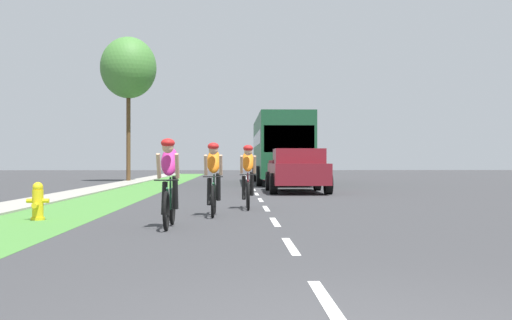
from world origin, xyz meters
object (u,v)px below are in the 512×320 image
object	(u,v)px
cyclist_lead	(169,182)
suv_red	(266,164)
cyclist_distant	(248,176)
bus_dark_green	(280,146)
fire_hydrant_yellow	(38,202)
pickup_maroon	(297,171)
cyclist_trailing	(214,178)
street_tree_far	(128,68)

from	to	relation	value
cyclist_lead	suv_red	distance (m)	41.37
cyclist_lead	cyclist_distant	world-z (taller)	same
cyclist_distant	bus_dark_green	bearing A→B (deg)	83.46
fire_hydrant_yellow	suv_red	bearing A→B (deg)	80.72
bus_dark_green	cyclist_lead	bearing A→B (deg)	-98.98
cyclist_lead	pickup_maroon	bearing A→B (deg)	74.51
fire_hydrant_yellow	cyclist_lead	xyz separation A→B (m)	(2.79, -1.55, 0.44)
cyclist_lead	cyclist_distant	distance (m)	4.67
cyclist_trailing	pickup_maroon	distance (m)	10.61
suv_red	fire_hydrant_yellow	bearing A→B (deg)	-99.28
cyclist_lead	suv_red	size ratio (longest dim) A/B	0.37
fire_hydrant_yellow	cyclist_lead	world-z (taller)	cyclist_lead
fire_hydrant_yellow	cyclist_trailing	distance (m)	3.63
cyclist_lead	pickup_maroon	xyz separation A→B (m)	(3.51, 12.67, 0.02)
street_tree_far	fire_hydrant_yellow	bearing A→B (deg)	-84.68
cyclist_lead	cyclist_trailing	bearing A→B (deg)	73.92
cyclist_distant	street_tree_far	bearing A→B (deg)	106.95
pickup_maroon	bus_dark_green	xyz separation A→B (m)	(0.05, 9.87, 1.15)
fire_hydrant_yellow	street_tree_far	distance (m)	25.22
suv_red	cyclist_lead	bearing A→B (deg)	-95.12
bus_dark_green	cyclist_trailing	bearing A→B (deg)	-98.09
suv_red	street_tree_far	xyz separation A→B (m)	(-8.74, -15.33, 5.66)
cyclist_trailing	bus_dark_green	distance (m)	20.34
fire_hydrant_yellow	cyclist_distant	distance (m)	5.17
bus_dark_green	suv_red	xyz separation A→B (m)	(0.13, 18.66, -1.03)
suv_red	street_tree_far	distance (m)	18.53
cyclist_trailing	suv_red	world-z (taller)	suv_red
pickup_maroon	street_tree_far	distance (m)	16.76
cyclist_distant	pickup_maroon	xyz separation A→B (m)	(2.03, 8.24, 0.02)
pickup_maroon	street_tree_far	world-z (taller)	street_tree_far
fire_hydrant_yellow	cyclist_lead	bearing A→B (deg)	-29.03
cyclist_trailing	suv_red	distance (m)	38.88
fire_hydrant_yellow	street_tree_far	xyz separation A→B (m)	(-2.27, 24.33, 6.23)
cyclist_lead	cyclist_trailing	size ratio (longest dim) A/B	1.00
cyclist_distant	pickup_maroon	world-z (taller)	pickup_maroon
suv_red	pickup_maroon	bearing A→B (deg)	-90.37
fire_hydrant_yellow	cyclist_trailing	bearing A→B (deg)	14.37
cyclist_lead	pickup_maroon	world-z (taller)	pickup_maroon
bus_dark_green	street_tree_far	xyz separation A→B (m)	(-8.61, 3.33, 4.62)
cyclist_trailing	bus_dark_green	size ratio (longest dim) A/B	0.15
bus_dark_green	suv_red	world-z (taller)	bus_dark_green
bus_dark_green	suv_red	distance (m)	18.69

